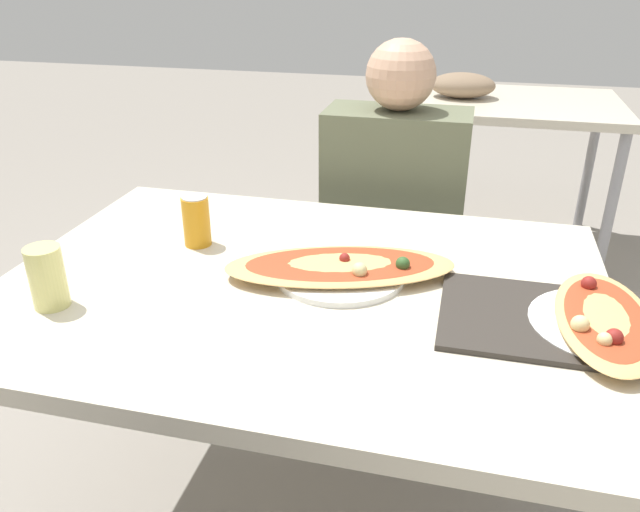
{
  "coord_description": "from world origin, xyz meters",
  "views": [
    {
      "loc": [
        0.33,
        -1.16,
        1.42
      ],
      "look_at": [
        0.04,
        0.01,
        0.83
      ],
      "focal_mm": 35.0,
      "sensor_mm": 36.0,
      "label": 1
    }
  ],
  "objects_px": {
    "soda_can": "(196,221)",
    "chair_far_seated": "(395,245)",
    "person_seated": "(393,202)",
    "pizza_second": "(604,321)",
    "drink_glass": "(47,277)",
    "dining_table": "(302,309)",
    "pizza_main": "(341,268)"
  },
  "relations": [
    {
      "from": "soda_can",
      "to": "chair_far_seated",
      "type": "bearing_deg",
      "value": 59.01
    },
    {
      "from": "person_seated",
      "to": "pizza_second",
      "type": "bearing_deg",
      "value": 123.73
    },
    {
      "from": "soda_can",
      "to": "drink_glass",
      "type": "xyz_separation_m",
      "value": [
        -0.17,
        -0.35,
        0.0
      ]
    },
    {
      "from": "drink_glass",
      "to": "chair_far_seated",
      "type": "bearing_deg",
      "value": 60.78
    },
    {
      "from": "dining_table",
      "to": "chair_far_seated",
      "type": "height_order",
      "value": "chair_far_seated"
    },
    {
      "from": "dining_table",
      "to": "chair_far_seated",
      "type": "relative_size",
      "value": 1.44
    },
    {
      "from": "person_seated",
      "to": "dining_table",
      "type": "bearing_deg",
      "value": 81.04
    },
    {
      "from": "soda_can",
      "to": "pizza_second",
      "type": "height_order",
      "value": "soda_can"
    },
    {
      "from": "pizza_main",
      "to": "drink_glass",
      "type": "height_order",
      "value": "drink_glass"
    },
    {
      "from": "pizza_main",
      "to": "drink_glass",
      "type": "xyz_separation_m",
      "value": [
        -0.54,
        -0.27,
        0.04
      ]
    },
    {
      "from": "chair_far_seated",
      "to": "pizza_second",
      "type": "relative_size",
      "value": 2.34
    },
    {
      "from": "pizza_main",
      "to": "pizza_second",
      "type": "height_order",
      "value": "same"
    },
    {
      "from": "chair_far_seated",
      "to": "person_seated",
      "type": "bearing_deg",
      "value": 90.0
    },
    {
      "from": "person_seated",
      "to": "soda_can",
      "type": "relative_size",
      "value": 9.63
    },
    {
      "from": "soda_can",
      "to": "drink_glass",
      "type": "bearing_deg",
      "value": -115.57
    },
    {
      "from": "drink_glass",
      "to": "pizza_second",
      "type": "bearing_deg",
      "value": 8.89
    },
    {
      "from": "soda_can",
      "to": "pizza_main",
      "type": "bearing_deg",
      "value": -12.08
    },
    {
      "from": "dining_table",
      "to": "pizza_second",
      "type": "height_order",
      "value": "pizza_second"
    },
    {
      "from": "person_seated",
      "to": "soda_can",
      "type": "bearing_deg",
      "value": 54.15
    },
    {
      "from": "soda_can",
      "to": "drink_glass",
      "type": "distance_m",
      "value": 0.39
    },
    {
      "from": "person_seated",
      "to": "drink_glass",
      "type": "bearing_deg",
      "value": 57.79
    },
    {
      "from": "pizza_main",
      "to": "pizza_second",
      "type": "distance_m",
      "value": 0.54
    },
    {
      "from": "chair_far_seated",
      "to": "drink_glass",
      "type": "relative_size",
      "value": 7.06
    },
    {
      "from": "soda_can",
      "to": "pizza_second",
      "type": "distance_m",
      "value": 0.93
    },
    {
      "from": "chair_far_seated",
      "to": "pizza_main",
      "type": "xyz_separation_m",
      "value": [
        -0.03,
        -0.76,
        0.28
      ]
    },
    {
      "from": "person_seated",
      "to": "drink_glass",
      "type": "relative_size",
      "value": 9.31
    },
    {
      "from": "pizza_main",
      "to": "person_seated",
      "type": "bearing_deg",
      "value": 87.09
    },
    {
      "from": "chair_far_seated",
      "to": "soda_can",
      "type": "distance_m",
      "value": 0.86
    },
    {
      "from": "drink_glass",
      "to": "dining_table",
      "type": "bearing_deg",
      "value": 25.18
    },
    {
      "from": "person_seated",
      "to": "pizza_second",
      "type": "xyz_separation_m",
      "value": [
        0.5,
        -0.75,
        0.08
      ]
    },
    {
      "from": "dining_table",
      "to": "pizza_second",
      "type": "xyz_separation_m",
      "value": [
        0.61,
        -0.05,
        0.09
      ]
    },
    {
      "from": "person_seated",
      "to": "drink_glass",
      "type": "distance_m",
      "value": 1.09
    }
  ]
}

